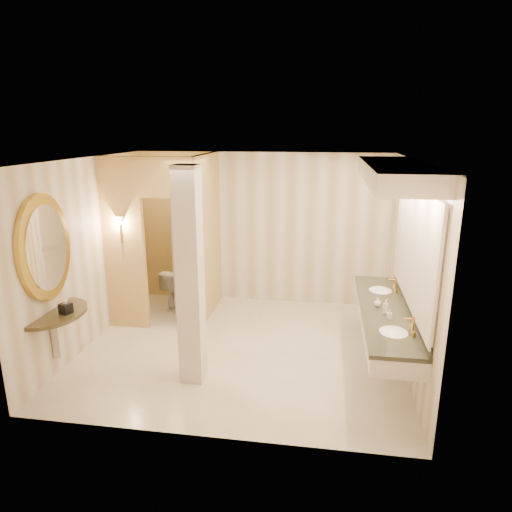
{
  "coord_description": "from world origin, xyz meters",
  "views": [
    {
      "loc": [
        1.13,
        -5.93,
        3.09
      ],
      "look_at": [
        0.19,
        0.2,
        1.35
      ],
      "focal_mm": 32.0,
      "sensor_mm": 36.0,
      "label": 1
    }
  ],
  "objects": [
    {
      "name": "ceiling",
      "position": [
        0.0,
        0.0,
        2.7
      ],
      "size": [
        4.5,
        4.5,
        0.0
      ],
      "primitive_type": "plane",
      "rotation": [
        3.14,
        0.0,
        0.0
      ],
      "color": "white",
      "rests_on": "wall_back"
    },
    {
      "name": "wall_right",
      "position": [
        2.25,
        0.0,
        1.35
      ],
      "size": [
        0.02,
        4.0,
        2.7
      ],
      "primitive_type": "cube",
      "color": "beige",
      "rests_on": "floor"
    },
    {
      "name": "wall_front",
      "position": [
        0.0,
        -2.0,
        1.35
      ],
      "size": [
        4.5,
        0.02,
        2.7
      ],
      "primitive_type": "cube",
      "color": "beige",
      "rests_on": "floor"
    },
    {
      "name": "console_shelf",
      "position": [
        -2.21,
        -1.06,
        1.35
      ],
      "size": [
        1.02,
        1.02,
        1.96
      ],
      "color": "black",
      "rests_on": "floor"
    },
    {
      "name": "soap_bottle_c",
      "position": [
        1.92,
        -0.49,
        0.97
      ],
      "size": [
        0.09,
        0.09,
        0.18
      ],
      "primitive_type": "imported",
      "rotation": [
        0.0,
        0.0,
        -0.43
      ],
      "color": "#C6B28C",
      "rests_on": "vanity"
    },
    {
      "name": "tissue_box",
      "position": [
        -2.01,
        -1.08,
        0.94
      ],
      "size": [
        0.16,
        0.16,
        0.13
      ],
      "primitive_type": "cube",
      "rotation": [
        0.0,
        0.0,
        -0.34
      ],
      "color": "black",
      "rests_on": "console_shelf"
    },
    {
      "name": "toilet_closet",
      "position": [
        -1.14,
        0.96,
        1.39
      ],
      "size": [
        1.5,
        1.55,
        2.7
      ],
      "color": "#EACD7A",
      "rests_on": "floor"
    },
    {
      "name": "vanity",
      "position": [
        1.98,
        -0.32,
        1.63
      ],
      "size": [
        0.75,
        2.77,
        2.09
      ],
      "color": "silver",
      "rests_on": "floor"
    },
    {
      "name": "pillar",
      "position": [
        -0.45,
        -0.9,
        1.35
      ],
      "size": [
        0.29,
        0.29,
        2.7
      ],
      "primitive_type": "cube",
      "color": "silver",
      "rests_on": "floor"
    },
    {
      "name": "soap_bottle_b",
      "position": [
        1.85,
        -0.26,
        0.93
      ],
      "size": [
        0.11,
        0.11,
        0.11
      ],
      "primitive_type": "imported",
      "rotation": [
        0.0,
        0.0,
        0.24
      ],
      "color": "silver",
      "rests_on": "vanity"
    },
    {
      "name": "wall_sconce",
      "position": [
        -1.93,
        0.43,
        1.73
      ],
      "size": [
        0.14,
        0.14,
        0.42
      ],
      "color": "#B48339",
      "rests_on": "toilet_closet"
    },
    {
      "name": "floor",
      "position": [
        0.0,
        0.0,
        0.0
      ],
      "size": [
        4.5,
        4.5,
        0.0
      ],
      "primitive_type": "plane",
      "color": "#F0E2D0",
      "rests_on": "ground"
    },
    {
      "name": "wall_left",
      "position": [
        -2.25,
        0.0,
        1.35
      ],
      "size": [
        0.02,
        4.0,
        2.7
      ],
      "primitive_type": "cube",
      "color": "beige",
      "rests_on": "floor"
    },
    {
      "name": "soap_bottle_a",
      "position": [
        1.94,
        -0.65,
        0.93
      ],
      "size": [
        0.06,
        0.06,
        0.12
      ],
      "primitive_type": "imported",
      "rotation": [
        0.0,
        0.0,
        0.25
      ],
      "color": "beige",
      "rests_on": "vanity"
    },
    {
      "name": "toilet",
      "position": [
        -1.4,
        1.46,
        0.35
      ],
      "size": [
        0.55,
        0.76,
        0.7
      ],
      "primitive_type": "imported",
      "rotation": [
        0.0,
        0.0,
        2.89
      ],
      "color": "white",
      "rests_on": "floor"
    },
    {
      "name": "wall_back",
      "position": [
        0.0,
        2.0,
        1.35
      ],
      "size": [
        4.5,
        0.02,
        2.7
      ],
      "primitive_type": "cube",
      "color": "beige",
      "rests_on": "floor"
    }
  ]
}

